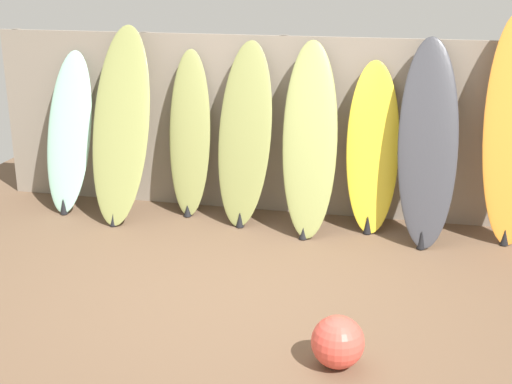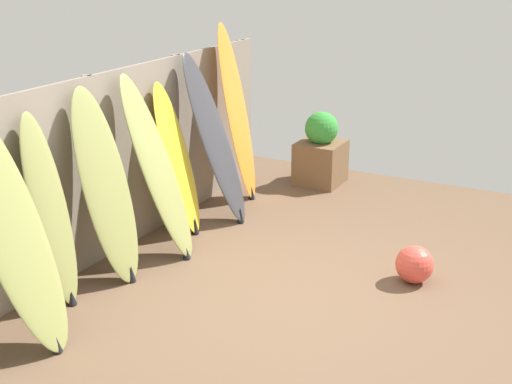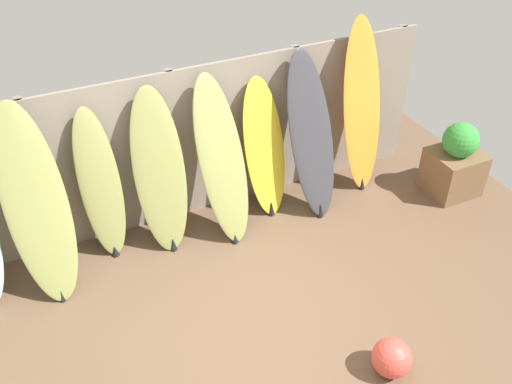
% 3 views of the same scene
% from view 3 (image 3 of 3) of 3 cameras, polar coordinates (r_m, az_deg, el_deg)
% --- Properties ---
extents(ground, '(7.68, 7.68, 0.00)m').
position_cam_3_polar(ground, '(5.45, -0.19, -14.05)').
color(ground, brown).
extents(fence_back, '(6.08, 0.11, 1.80)m').
position_cam_3_polar(fence_back, '(6.29, -7.95, 4.43)').
color(fence_back, gray).
rests_on(fence_back, ground).
extents(surfboard_olive_1, '(0.61, 0.80, 1.90)m').
position_cam_3_polar(surfboard_olive_1, '(5.69, -21.09, -1.40)').
color(surfboard_olive_1, olive).
rests_on(surfboard_olive_1, ground).
extents(surfboard_olive_2, '(0.44, 0.39, 1.67)m').
position_cam_3_polar(surfboard_olive_2, '(5.97, -15.29, 0.54)').
color(surfboard_olive_2, olive).
rests_on(surfboard_olive_2, ground).
extents(surfboard_olive_3, '(0.58, 0.57, 1.77)m').
position_cam_3_polar(surfboard_olive_3, '(5.94, -9.60, 1.82)').
color(surfboard_olive_3, olive).
rests_on(surfboard_olive_3, ground).
extents(surfboard_olive_4, '(0.59, 0.77, 1.80)m').
position_cam_3_polar(surfboard_olive_4, '(6.02, -3.44, 3.04)').
color(surfboard_olive_4, olive).
rests_on(surfboard_olive_4, ground).
extents(surfboard_yellow_5, '(0.55, 0.52, 1.61)m').
position_cam_3_polar(surfboard_yellow_5, '(6.39, 0.88, 4.21)').
color(surfboard_yellow_5, yellow).
rests_on(surfboard_yellow_5, ground).
extents(surfboard_charcoal_6, '(0.60, 0.77, 1.85)m').
position_cam_3_polar(surfboard_charcoal_6, '(6.41, 5.57, 5.49)').
color(surfboard_charcoal_6, '#38383D').
rests_on(surfboard_charcoal_6, ground).
extents(surfboard_orange_7, '(0.60, 0.51, 2.09)m').
position_cam_3_polar(surfboard_orange_7, '(6.82, 10.56, 8.19)').
color(surfboard_orange_7, orange).
rests_on(surfboard_orange_7, ground).
extents(planter_box, '(0.59, 0.55, 0.94)m').
position_cam_3_polar(planter_box, '(7.27, 19.29, 2.78)').
color(planter_box, brown).
rests_on(planter_box, ground).
extents(beach_ball, '(0.35, 0.35, 0.35)m').
position_cam_3_polar(beach_ball, '(5.20, 13.41, -15.84)').
color(beach_ball, '#E54C3F').
rests_on(beach_ball, ground).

